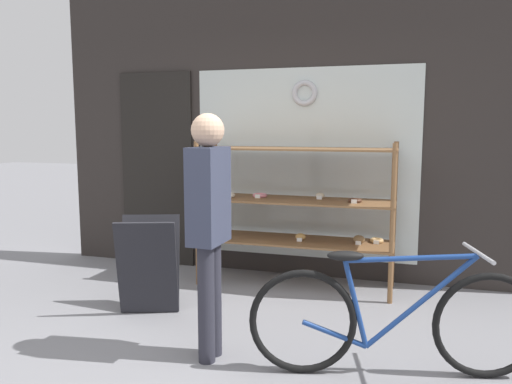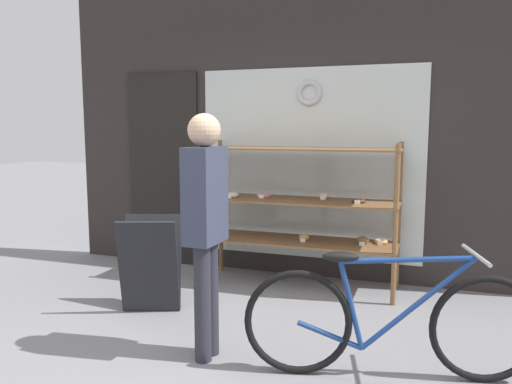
% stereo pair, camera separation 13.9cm
% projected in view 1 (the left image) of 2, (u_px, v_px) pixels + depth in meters
% --- Properties ---
extents(ground_plane, '(30.00, 30.00, 0.00)m').
position_uv_depth(ground_plane, '(192.00, 382.00, 2.99)').
color(ground_plane, gray).
extents(storefront_facade, '(4.96, 0.13, 3.47)m').
position_uv_depth(storefront_facade, '(282.00, 111.00, 5.05)').
color(storefront_facade, '#2D2826').
rests_on(storefront_facade, ground_plane).
extents(display_case, '(1.85, 0.53, 1.39)m').
position_uv_depth(display_case, '(296.00, 201.00, 4.72)').
color(display_case, brown).
rests_on(display_case, ground_plane).
extents(bicycle, '(1.74, 0.57, 0.79)m').
position_uv_depth(bicycle, '(393.00, 320.00, 3.03)').
color(bicycle, black).
rests_on(bicycle, ground_plane).
extents(sandwich_board, '(0.57, 0.51, 0.78)m').
position_uv_depth(sandwich_board, '(149.00, 265.00, 4.06)').
color(sandwich_board, '#232328').
rests_on(sandwich_board, ground_plane).
extents(pedestrian, '(0.21, 0.33, 1.61)m').
position_uv_depth(pedestrian, '(209.00, 218.00, 3.19)').
color(pedestrian, '#282833').
rests_on(pedestrian, ground_plane).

